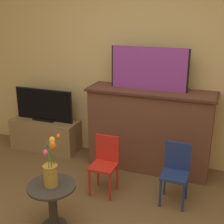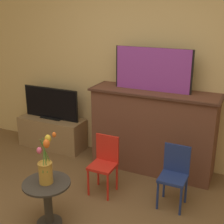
# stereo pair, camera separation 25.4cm
# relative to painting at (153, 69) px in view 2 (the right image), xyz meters

# --- Properties ---
(wall_back) EXTENTS (8.00, 0.06, 2.70)m
(wall_back) POSITION_rel_painting_xyz_m (-0.09, 0.24, 0.08)
(wall_back) COLOR tan
(wall_back) RESTS_ON ground
(fireplace_mantel) EXTENTS (1.54, 0.47, 1.02)m
(fireplace_mantel) POSITION_rel_painting_xyz_m (0.04, -0.01, -0.75)
(fireplace_mantel) COLOR brown
(fireplace_mantel) RESTS_ON ground
(painting) EXTENTS (0.93, 0.03, 0.50)m
(painting) POSITION_rel_painting_xyz_m (0.00, 0.00, 0.00)
(painting) COLOR black
(painting) RESTS_ON fireplace_mantel
(tv_stand) EXTENTS (0.97, 0.37, 0.44)m
(tv_stand) POSITION_rel_painting_xyz_m (-1.49, 0.01, -1.06)
(tv_stand) COLOR olive
(tv_stand) RESTS_ON ground
(tv_monitor) EXTENTS (0.87, 0.12, 0.45)m
(tv_monitor) POSITION_rel_painting_xyz_m (-1.49, 0.01, -0.62)
(tv_monitor) COLOR black
(tv_monitor) RESTS_ON tv_stand
(chair_red) EXTENTS (0.27, 0.27, 0.64)m
(chair_red) POSITION_rel_painting_xyz_m (-0.28, -0.71, -0.91)
(chair_red) COLOR red
(chair_red) RESTS_ON ground
(chair_blue) EXTENTS (0.27, 0.27, 0.64)m
(chair_blue) POSITION_rel_painting_xyz_m (0.48, -0.63, -0.91)
(chair_blue) COLOR navy
(chair_blue) RESTS_ON ground
(side_table) EXTENTS (0.44, 0.44, 0.45)m
(side_table) POSITION_rel_painting_xyz_m (-0.50, -1.45, -0.98)
(side_table) COLOR #332D28
(side_table) RESTS_ON ground
(vase_tulips) EXTENTS (0.18, 0.27, 0.47)m
(vase_tulips) POSITION_rel_painting_xyz_m (-0.50, -1.45, -0.67)
(vase_tulips) COLOR #B78433
(vase_tulips) RESTS_ON side_table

